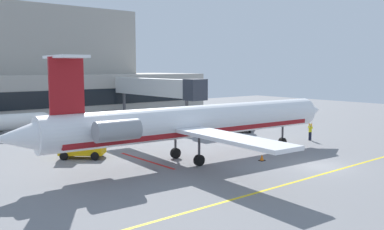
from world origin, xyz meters
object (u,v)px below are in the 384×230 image
object	(u,v)px
pushback_tractor	(236,113)
regional_jet	(195,122)
fuel_tank	(16,122)
baggage_tug	(78,146)
marshaller	(310,131)
belt_loader	(243,124)

from	to	relation	value
pushback_tractor	regional_jet	bearing A→B (deg)	-142.48
regional_jet	fuel_tank	xyz separation A→B (m)	(-6.84, 24.88, -1.98)
baggage_tug	fuel_tank	bearing A→B (deg)	89.36
regional_jet	baggage_tug	size ratio (longest dim) A/B	7.93
fuel_tank	marshaller	distance (m)	33.94
marshaller	baggage_tug	bearing A→B (deg)	161.69
marshaller	fuel_tank	bearing A→B (deg)	132.04
pushback_tractor	belt_loader	distance (m)	11.83
fuel_tank	marshaller	bearing A→B (deg)	-47.96
pushback_tractor	belt_loader	xyz separation A→B (m)	(-7.80, -8.89, 0.04)
belt_loader	marshaller	world-z (taller)	belt_loader
pushback_tractor	marshaller	bearing A→B (deg)	-111.11
baggage_tug	belt_loader	bearing A→B (deg)	3.44
regional_jet	fuel_tank	distance (m)	25.88
regional_jet	belt_loader	xyz separation A→B (m)	(14.96, 8.58, -2.34)
baggage_tug	pushback_tractor	size ratio (longest dim) A/B	0.98
regional_jet	pushback_tractor	distance (m)	28.79
pushback_tractor	belt_loader	size ratio (longest dim) A/B	0.97
baggage_tug	pushback_tractor	bearing A→B (deg)	18.92
belt_loader	regional_jet	bearing A→B (deg)	-150.15
baggage_tug	fuel_tank	world-z (taller)	fuel_tank
regional_jet	baggage_tug	bearing A→B (deg)	134.10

